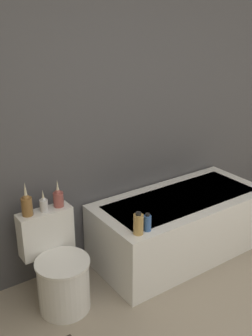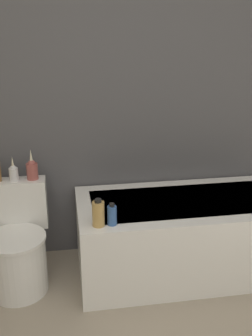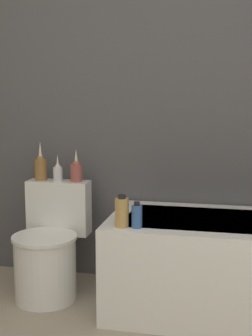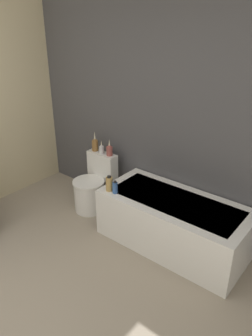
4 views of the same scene
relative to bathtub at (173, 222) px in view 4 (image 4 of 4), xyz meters
name	(u,v)px [view 4 (image 4 of 4)]	position (x,y,z in m)	size (l,w,h in m)	color
wall_back_tiled	(141,109)	(-0.77, 0.42, 1.02)	(6.40, 0.06, 2.60)	#4C4C51
bathtub	(173,222)	(0.00, 0.00, 0.00)	(1.57, 0.73, 0.55)	white
toilet	(93,188)	(-1.20, 0.00, 0.01)	(0.41, 0.53, 0.70)	white
vase_gold	(95,144)	(-1.32, 0.20, 0.51)	(0.08, 0.08, 0.26)	olive
vase_silver	(102,149)	(-1.20, 0.19, 0.48)	(0.06, 0.06, 0.17)	silver
vase_bronze	(109,150)	(-1.07, 0.20, 0.49)	(0.08, 0.08, 0.21)	#994C47
shampoo_bottle_tall	(109,184)	(-0.67, -0.27, 0.35)	(0.08, 0.08, 0.18)	tan
shampoo_bottle_short	(115,188)	(-0.58, -0.27, 0.34)	(0.06, 0.06, 0.14)	#335999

